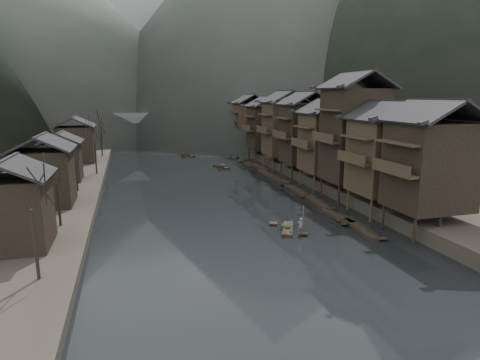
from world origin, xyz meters
name	(u,v)px	position (x,y,z in m)	size (l,w,h in m)	color
water	(237,223)	(0.00, 0.00, 0.00)	(300.00, 300.00, 0.00)	black
right_bank	(340,153)	(35.00, 40.00, 0.90)	(40.00, 200.00, 1.80)	#2D2823
stilt_houses	(310,125)	(17.28, 19.10, 8.92)	(9.00, 67.60, 16.81)	black
left_houses	(58,153)	(-20.50, 20.12, 5.66)	(8.10, 53.20, 8.73)	black
bare_trees	(89,140)	(-17.00, 27.85, 6.63)	(3.99, 75.39, 7.97)	black
moored_sampans	(261,171)	(11.90, 27.17, 0.20)	(3.24, 71.61, 0.47)	black
midriver_boats	(190,152)	(3.40, 55.66, 0.20)	(7.75, 45.02, 0.45)	black
stone_bridge	(168,127)	(0.00, 72.00, 5.11)	(40.00, 6.00, 9.00)	#4C4C4F
hills	(160,5)	(7.65, 168.24, 55.95)	(320.00, 380.00, 124.20)	black
hero_sampan	(288,228)	(4.39, -3.62, 0.20)	(2.73, 4.68, 0.43)	black
cargo_heap	(286,223)	(4.30, -3.42, 0.75)	(1.05, 1.38, 0.63)	black
boatman	(301,223)	(5.09, -5.14, 1.20)	(0.56, 0.37, 1.53)	#5A5A5C
bamboo_pole	(303,196)	(5.29, -5.14, 4.00)	(0.06, 0.06, 4.59)	#8C7A51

